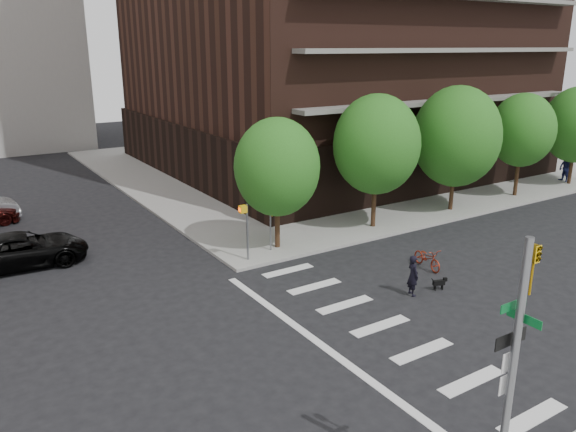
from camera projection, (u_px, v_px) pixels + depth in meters
name	position (u px, v px, depth m)	size (l,w,h in m)	color
ground	(310.00, 350.00, 18.10)	(120.00, 120.00, 0.00)	black
sidewalk_ne	(350.00, 160.00, 47.58)	(39.00, 33.00, 0.15)	gray
crosswalk	(363.00, 332.00, 19.24)	(3.85, 13.00, 0.01)	silver
tree_a	(277.00, 167.00, 25.83)	(4.00, 4.00, 5.90)	#301E11
tree_b	(377.00, 145.00, 28.78)	(4.50, 4.50, 6.65)	#301E11
tree_c	(457.00, 137.00, 31.90)	(5.00, 5.00, 6.80)	#301E11
tree_d	(522.00, 130.00, 35.03)	(4.00, 4.00, 6.20)	#301E11
traffic_signal	(509.00, 402.00, 11.04)	(0.90, 0.75, 6.00)	slate
pedestrian_signal	(252.00, 222.00, 25.14)	(2.18, 0.67, 2.60)	slate
parked_car_black	(22.00, 250.00, 24.78)	(5.50, 2.54, 1.53)	black
scooter	(427.00, 258.00, 24.65)	(0.63, 1.80, 0.95)	#9E2E1A
dog_walker	(413.00, 275.00, 21.89)	(0.39, 0.60, 1.65)	black
dog	(440.00, 282.00, 22.50)	(0.59, 0.32, 0.50)	black
pedestrian_far	(565.00, 168.00, 39.62)	(0.71, 0.92, 1.88)	navy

